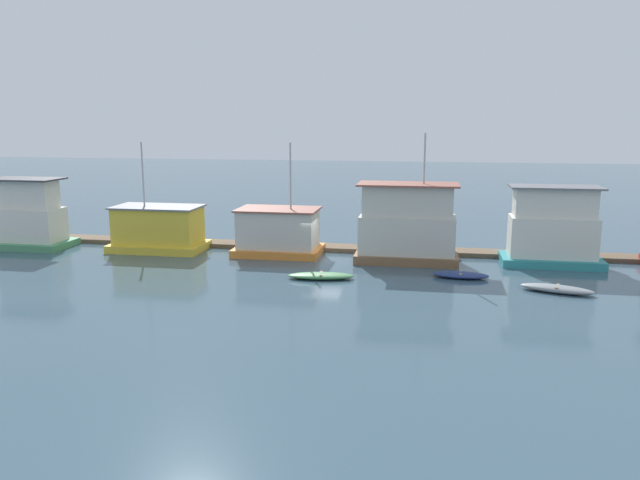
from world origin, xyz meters
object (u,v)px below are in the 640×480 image
(houseboat_brown, at_px, (407,226))
(dinghy_green, at_px, (321,276))
(mooring_post_near_left, at_px, (201,235))
(houseboat_green, at_px, (28,218))
(houseboat_orange, at_px, (278,232))
(dinghy_navy, at_px, (461,275))
(dinghy_grey, at_px, (557,289))
(houseboat_teal, at_px, (553,230))
(houseboat_yellow, at_px, (159,229))
(mooring_post_centre, at_px, (313,242))

(houseboat_brown, relative_size, dinghy_green, 2.07)
(houseboat_brown, bearing_deg, mooring_post_near_left, 173.54)
(houseboat_green, distance_m, mooring_post_near_left, 12.70)
(houseboat_orange, distance_m, dinghy_navy, 13.09)
(dinghy_navy, height_order, dinghy_grey, dinghy_grey)
(dinghy_grey, bearing_deg, houseboat_teal, 83.00)
(houseboat_orange, height_order, mooring_post_near_left, houseboat_orange)
(houseboat_orange, bearing_deg, houseboat_green, -177.40)
(dinghy_green, height_order, dinghy_navy, dinghy_navy)
(houseboat_teal, height_order, dinghy_navy, houseboat_teal)
(dinghy_green, relative_size, mooring_post_near_left, 2.02)
(houseboat_green, xyz_separation_m, dinghy_grey, (35.69, -6.07, -1.96))
(dinghy_green, bearing_deg, houseboat_green, 166.58)
(houseboat_brown, height_order, dinghy_navy, houseboat_brown)
(houseboat_green, distance_m, houseboat_brown, 27.35)
(houseboat_green, distance_m, dinghy_navy, 30.98)
(dinghy_green, distance_m, dinghy_grey, 13.10)
(houseboat_teal, distance_m, dinghy_grey, 7.26)
(houseboat_yellow, height_order, mooring_post_centre, houseboat_yellow)
(dinghy_grey, bearing_deg, dinghy_green, 177.06)
(houseboat_brown, bearing_deg, dinghy_green, -131.04)
(houseboat_orange, bearing_deg, houseboat_yellow, -178.55)
(houseboat_green, relative_size, dinghy_green, 1.46)
(houseboat_green, xyz_separation_m, houseboat_brown, (27.35, 0.06, 0.23))
(houseboat_green, height_order, mooring_post_centre, houseboat_green)
(houseboat_orange, distance_m, houseboat_brown, 8.91)
(dinghy_grey, relative_size, mooring_post_centre, 2.66)
(houseboat_green, relative_size, dinghy_navy, 1.77)
(houseboat_orange, distance_m, mooring_post_near_left, 6.07)
(houseboat_yellow, height_order, houseboat_teal, houseboat_yellow)
(houseboat_orange, relative_size, mooring_post_centre, 5.15)
(houseboat_brown, bearing_deg, houseboat_teal, 4.91)
(dinghy_green, distance_m, mooring_post_near_left, 12.37)
(houseboat_green, xyz_separation_m, mooring_post_near_left, (12.53, 1.73, -1.16))
(dinghy_grey, distance_m, mooring_post_centre, 16.88)
(houseboat_green, relative_size, mooring_post_centre, 3.93)
(houseboat_teal, bearing_deg, dinghy_green, -155.89)
(houseboat_brown, relative_size, mooring_post_near_left, 4.19)
(dinghy_navy, bearing_deg, mooring_post_centre, 151.11)
(houseboat_green, xyz_separation_m, houseboat_orange, (18.51, 0.84, -0.62))
(houseboat_green, xyz_separation_m, mooring_post_centre, (20.74, 1.73, -1.41))
(houseboat_yellow, relative_size, houseboat_orange, 1.00)
(houseboat_yellow, relative_size, mooring_post_centre, 5.12)
(houseboat_yellow, bearing_deg, dinghy_grey, -14.46)
(dinghy_green, bearing_deg, mooring_post_centre, 104.70)
(dinghy_grey, bearing_deg, houseboat_brown, 143.73)
(houseboat_brown, bearing_deg, dinghy_navy, -48.78)
(houseboat_green, distance_m, mooring_post_centre, 20.86)
(houseboat_orange, xyz_separation_m, dinghy_navy, (12.18, -4.60, -1.35))
(houseboat_orange, relative_size, dinghy_green, 1.91)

